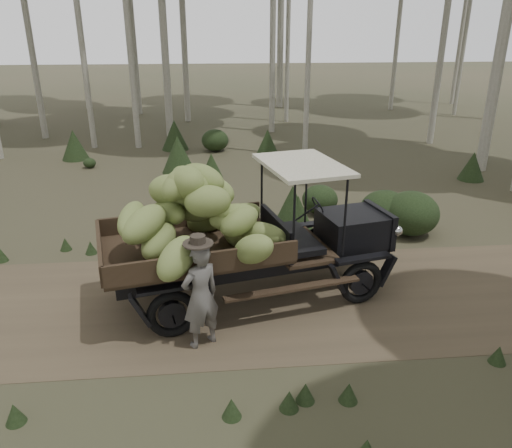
# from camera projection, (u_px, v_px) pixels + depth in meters

# --- Properties ---
(ground) EXTENTS (120.00, 120.00, 0.00)m
(ground) POSITION_uv_depth(u_px,v_px,m) (137.00, 307.00, 9.24)
(ground) COLOR #473D2B
(ground) RESTS_ON ground
(dirt_track) EXTENTS (70.00, 4.00, 0.01)m
(dirt_track) POSITION_uv_depth(u_px,v_px,m) (137.00, 306.00, 9.24)
(dirt_track) COLOR brown
(dirt_track) RESTS_ON ground
(banana_truck) EXTENTS (5.79, 3.39, 2.77)m
(banana_truck) POSITION_uv_depth(u_px,v_px,m) (226.00, 222.00, 8.88)
(banana_truck) COLOR black
(banana_truck) RESTS_ON ground
(farmer) EXTENTS (0.78, 0.71, 1.94)m
(farmer) POSITION_uv_depth(u_px,v_px,m) (200.00, 295.00, 7.83)
(farmer) COLOR #595551
(farmer) RESTS_ON ground
(undergrowth) EXTENTS (21.86, 25.66, 1.30)m
(undergrowth) POSITION_uv_depth(u_px,v_px,m) (214.00, 243.00, 10.69)
(undergrowth) COLOR #233319
(undergrowth) RESTS_ON ground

